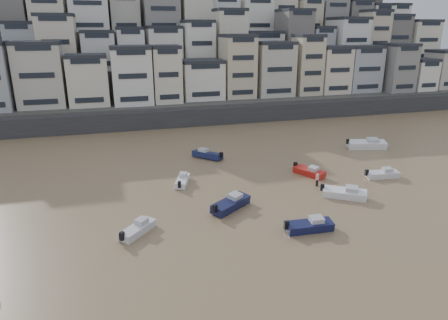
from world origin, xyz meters
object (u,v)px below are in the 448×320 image
object	(u,v)px
boat_c	(231,202)
boat_j	(138,228)
boat_e	(309,171)
boat_g	(367,143)
person_pink	(317,179)
boat_h	(207,154)
boat_b	(345,192)
boat_a	(310,224)
boat_f	(182,179)
boat_d	(382,173)

from	to	relation	value
boat_c	boat_j	bearing A→B (deg)	160.09
boat_j	boat_e	world-z (taller)	boat_e
boat_g	person_pink	bearing A→B (deg)	-125.48
boat_h	boat_b	distance (m)	22.45
boat_a	boat_g	size ratio (longest dim) A/B	0.76
boat_h	person_pink	world-z (taller)	person_pink
boat_f	boat_e	world-z (taller)	boat_e
boat_c	person_pink	distance (m)	12.84
boat_f	boat_b	xyz separation A→B (m)	(17.42, -9.67, 0.12)
boat_a	boat_d	size ratio (longest dim) A/B	1.07
person_pink	boat_c	bearing A→B (deg)	-164.84
person_pink	boat_d	bearing A→B (deg)	1.25
boat_c	boat_g	bearing A→B (deg)	-6.09
boat_j	boat_g	xyz separation A→B (m)	(38.54, 18.55, 0.28)
boat_a	boat_f	size ratio (longest dim) A/B	1.13
boat_j	boat_b	world-z (taller)	boat_b
boat_a	boat_e	xyz separation A→B (m)	(7.33, 14.08, -0.03)
boat_h	boat_j	world-z (taller)	boat_h
boat_g	boat_e	bearing A→B (deg)	-133.53
person_pink	boat_f	bearing A→B (deg)	161.48
boat_h	boat_a	xyz separation A→B (m)	(4.08, -25.18, -0.02)
boat_a	boat_d	xyz separation A→B (m)	(16.23, 10.55, -0.05)
boat_b	boat_j	bearing A→B (deg)	-141.36
boat_h	boat_j	bearing A→B (deg)	107.38
boat_h	boat_f	size ratio (longest dim) A/B	1.16
boat_a	boat_e	distance (m)	15.87
boat_c	boat_e	distance (m)	15.03
boat_f	boat_g	distance (m)	32.75
boat_d	boat_j	bearing A→B (deg)	-161.99
boat_h	boat_e	bearing A→B (deg)	-176.81
boat_h	boat_b	size ratio (longest dim) A/B	0.98
boat_b	boat_d	bearing A→B (deg)	61.79
boat_b	person_pink	distance (m)	4.44
boat_j	boat_c	xyz separation A→B (m)	(10.30, 2.82, 0.14)
boat_d	boat_b	bearing A→B (deg)	-145.39
boat_d	boat_e	bearing A→B (deg)	165.24
boat_f	boat_b	size ratio (longest dim) A/B	0.84
boat_e	boat_b	bearing A→B (deg)	-24.04
boat_a	boat_g	xyz separation A→B (m)	(22.32, 22.71, 0.22)
boat_d	boat_a	bearing A→B (deg)	-140.09
boat_d	boat_h	bearing A→B (deg)	151.10
boat_j	boat_c	bearing A→B (deg)	-30.98
boat_f	person_pink	world-z (taller)	person_pink
boat_h	boat_d	size ratio (longest dim) A/B	1.11
boat_d	person_pink	size ratio (longest dim) A/B	2.74
boat_g	boat_b	xyz separation A→B (m)	(-14.59, -16.63, -0.18)
boat_d	boat_b	size ratio (longest dim) A/B	0.88
boat_f	boat_j	world-z (taller)	boat_j
boat_a	boat_d	world-z (taller)	boat_a
boat_a	person_pink	size ratio (longest dim) A/B	2.95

